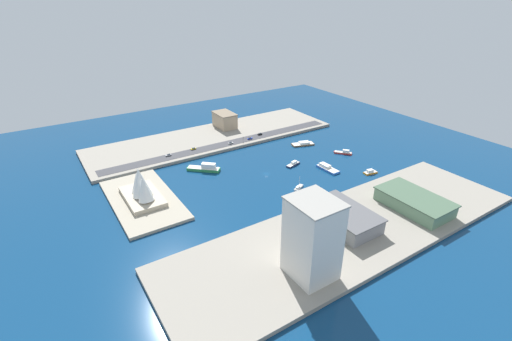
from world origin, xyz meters
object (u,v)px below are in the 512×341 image
Objects in this scene: terminal_long_green at (414,202)px; van_white at (231,143)px; warehouse_low_gray at (344,217)px; hatchback_blue at (250,138)px; taxi_yellow_cab at (193,149)px; traffic_light_waterfront at (243,139)px; opera_landmark at (141,187)px; hotel_broad_white at (312,239)px; tugboat_red at (344,152)px; apartment_midrise_tan at (225,120)px; barge_flat_brown at (303,144)px; catamaran_blue at (327,168)px; patrol_launch_navy at (293,164)px; ferry_green_doubledeck at (205,168)px; suv_black at (260,134)px; sailboat_small_white at (299,187)px; sedan_silver at (168,155)px; water_taxi_orange at (370,172)px.

terminal_long_green reaches higher than van_white.
warehouse_low_gray is 152.35m from hatchback_blue.
traffic_light_waterfront is at bearing -104.31° from taxi_yellow_cab.
hotel_broad_white is at bearing -157.91° from opera_landmark.
tugboat_red is 91.97m from traffic_light_waterfront.
tugboat_red is 2.20× the size of traffic_light_waterfront.
barge_flat_brown is at bearing -152.17° from apartment_midrise_tan.
van_white is at bearing 26.40° from catamaran_blue.
traffic_light_waterfront is (58.39, 13.44, 5.75)m from patrol_launch_navy.
ferry_green_doubledeck reaches higher than tugboat_red.
suv_black is 35.89m from van_white.
terminal_long_green is 10.12× the size of van_white.
sailboat_small_white is 2.09× the size of sedan_silver.
catamaran_blue is 77.06m from terminal_long_green.
traffic_light_waterfront is (-5.27, -10.52, 3.43)m from van_white.
van_white is (63.66, 23.95, 2.32)m from patrol_launch_navy.
suv_black is (113.26, 30.57, 2.26)m from water_taxi_orange.
suv_black is at bearing 31.64° from barge_flat_brown.
terminal_long_green is 9.73× the size of taxi_yellow_cab.
apartment_midrise_tan is 5.80× the size of van_white.
terminal_long_green is 7.11× the size of traffic_light_waterfront.
water_taxi_orange is 2.36× the size of hatchback_blue.
patrol_launch_navy is 91.21m from warehouse_low_gray.
terminal_long_green is (-97.99, -22.67, 6.02)m from patrol_launch_navy.
catamaran_blue is 85.90m from traffic_light_waterfront.
opera_landmark is at bearing 84.75° from tugboat_red.
water_taxi_orange is 174.27m from opera_landmark.
hotel_broad_white is at bearing 145.52° from patrol_launch_navy.
suv_black is (166.22, 11.03, -3.65)m from terminal_long_green.
ferry_green_doubledeck is at bearing 34.88° from sailboat_small_white.
water_taxi_orange is 61.72m from patrol_launch_navy.
sailboat_small_white reaches higher than suv_black.
suv_black is (101.75, -32.92, 2.58)m from sailboat_small_white.
terminal_long_green is 10.06× the size of suv_black.
sailboat_small_white is 85.02m from barge_flat_brown.
hatchback_blue is 56.09m from taxi_yellow_cab.
catamaran_blue is 119.25m from taxi_yellow_cab.
sailboat_small_white is 78.27m from terminal_long_green.
traffic_light_waterfront reaches higher than sedan_silver.
taxi_yellow_cab is at bearing 55.82° from tugboat_red.
water_taxi_orange is 0.26× the size of terminal_long_green.
water_taxi_orange is 33.77m from catamaran_blue.
hatchback_blue is 1.07× the size of taxi_yellow_cab.
catamaran_blue is (-21.28, -18.21, 0.24)m from patrol_launch_navy.
van_white is at bearing 47.85° from tugboat_red.
barge_flat_brown is 177.97m from hotel_broad_white.
sailboat_small_white is at bearing -145.12° from ferry_green_doubledeck.
taxi_yellow_cab is (114.94, 100.82, 2.15)m from water_taxi_orange.
hatchback_blue reaches higher than water_taxi_orange.
van_white is at bearing 16.09° from terminal_long_green.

